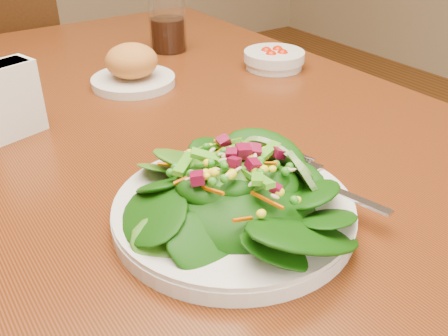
{
  "coord_description": "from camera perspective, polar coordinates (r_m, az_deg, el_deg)",
  "views": [
    {
      "loc": [
        -0.36,
        -0.71,
        1.11
      ],
      "look_at": [
        -0.08,
        -0.29,
        0.81
      ],
      "focal_mm": 40.0,
      "sensor_mm": 36.0,
      "label": 1
    }
  ],
  "objects": [
    {
      "name": "bread_plate",
      "position": [
        1.0,
        -10.44,
        11.11
      ],
      "size": [
        0.16,
        0.16,
        0.08
      ],
      "color": "silver",
      "rests_on": "dining_table"
    },
    {
      "name": "salad_plate",
      "position": [
        0.59,
        1.9,
        -3.13
      ],
      "size": [
        0.29,
        0.29,
        0.08
      ],
      "rotation": [
        0.0,
        0.0,
        -0.08
      ],
      "color": "silver",
      "rests_on": "dining_table"
    },
    {
      "name": "napkin_holder",
      "position": [
        0.85,
        -23.45,
        7.36
      ],
      "size": [
        0.1,
        0.07,
        0.12
      ],
      "rotation": [
        0.0,
        0.0,
        0.28
      ],
      "color": "white",
      "rests_on": "dining_table"
    },
    {
      "name": "dining_table",
      "position": [
        0.92,
        -6.22,
        0.2
      ],
      "size": [
        0.9,
        1.4,
        0.75
      ],
      "color": "#642C13",
      "rests_on": "ground_plane"
    },
    {
      "name": "tomato_bowl",
      "position": [
        1.09,
        5.74,
        12.3
      ],
      "size": [
        0.13,
        0.13,
        0.04
      ],
      "color": "silver",
      "rests_on": "dining_table"
    },
    {
      "name": "chair_far",
      "position": [
        1.86,
        -22.9,
        7.8
      ],
      "size": [
        0.51,
        0.51,
        0.88
      ],
      "rotation": [
        0.0,
        0.0,
        2.82
      ],
      "color": "#3F1F0A",
      "rests_on": "ground_plane"
    },
    {
      "name": "drinking_glass",
      "position": [
        1.2,
        -6.47,
        16.14
      ],
      "size": [
        0.09,
        0.09,
        0.15
      ],
      "color": "silver",
      "rests_on": "dining_table"
    }
  ]
}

